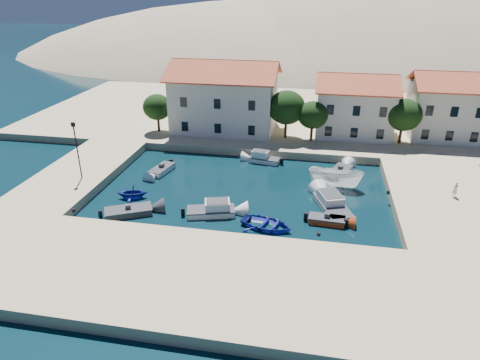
% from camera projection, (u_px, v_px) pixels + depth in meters
% --- Properties ---
extents(ground, '(400.00, 400.00, 0.00)m').
position_uv_depth(ground, '(223.00, 241.00, 36.69)').
color(ground, black).
rests_on(ground, ground).
extents(quay_south, '(52.00, 12.00, 1.00)m').
position_uv_depth(quay_south, '(205.00, 280.00, 31.13)').
color(quay_south, '#CFB98D').
rests_on(quay_south, ground).
extents(quay_east, '(11.00, 20.00, 1.00)m').
position_uv_depth(quay_east, '(449.00, 203.00, 41.99)').
color(quay_east, '#CFB98D').
rests_on(quay_east, ground).
extents(quay_west, '(8.00, 20.00, 1.00)m').
position_uv_depth(quay_west, '(80.00, 174.00, 48.61)').
color(quay_west, '#CFB98D').
rests_on(quay_west, ground).
extents(quay_north, '(80.00, 36.00, 1.00)m').
position_uv_depth(quay_north, '(286.00, 116.00, 70.10)').
color(quay_north, '#CFB98D').
rests_on(quay_north, ground).
extents(hills, '(254.00, 176.00, 99.00)m').
position_uv_depth(hills, '(356.00, 118.00, 153.44)').
color(hills, tan).
rests_on(hills, ground).
extents(building_left, '(14.70, 9.45, 9.70)m').
position_uv_depth(building_left, '(225.00, 95.00, 60.25)').
color(building_left, beige).
rests_on(building_left, quay_north).
extents(building_mid, '(10.50, 8.40, 8.30)m').
position_uv_depth(building_mid, '(355.00, 104.00, 58.42)').
color(building_mid, beige).
rests_on(building_mid, quay_north).
extents(building_right, '(9.45, 8.40, 8.80)m').
position_uv_depth(building_right, '(446.00, 104.00, 57.20)').
color(building_right, beige).
rests_on(building_right, quay_north).
extents(trees, '(37.30, 5.30, 6.45)m').
position_uv_depth(trees, '(298.00, 111.00, 56.67)').
color(trees, '#382314').
rests_on(trees, quay_north).
extents(lamppost, '(0.35, 0.25, 6.22)m').
position_uv_depth(lamppost, '(76.00, 145.00, 44.80)').
color(lamppost, black).
rests_on(lamppost, quay_west).
extents(bollards, '(29.36, 9.56, 0.30)m').
position_uv_depth(bollards, '(262.00, 211.00, 39.20)').
color(bollards, black).
rests_on(bollards, ground).
extents(motorboat_grey_sw, '(4.80, 3.74, 1.25)m').
position_uv_depth(motorboat_grey_sw, '(129.00, 211.00, 40.93)').
color(motorboat_grey_sw, '#383A3E').
rests_on(motorboat_grey_sw, ground).
extents(cabin_cruiser_south, '(4.91, 3.11, 1.60)m').
position_uv_depth(cabin_cruiser_south, '(211.00, 210.00, 40.81)').
color(cabin_cruiser_south, white).
rests_on(cabin_cruiser_south, ground).
extents(rowboat_south, '(5.54, 4.58, 0.99)m').
position_uv_depth(rowboat_south, '(267.00, 228.00, 38.79)').
color(rowboat_south, navy).
rests_on(rowboat_south, ground).
extents(motorboat_red_se, '(3.40, 1.70, 1.25)m').
position_uv_depth(motorboat_red_se, '(327.00, 220.00, 39.41)').
color(motorboat_red_se, maroon).
rests_on(motorboat_red_se, ground).
extents(cabin_cruiser_east, '(4.09, 6.07, 1.60)m').
position_uv_depth(cabin_cruiser_east, '(333.00, 206.00, 41.65)').
color(cabin_cruiser_east, white).
rests_on(cabin_cruiser_east, ground).
extents(boat_east, '(6.16, 3.14, 2.27)m').
position_uv_depth(boat_east, '(335.00, 187.00, 46.66)').
color(boat_east, white).
rests_on(boat_east, ground).
extents(motorboat_white_ne, '(3.15, 4.36, 1.25)m').
position_uv_depth(motorboat_white_ne, '(340.00, 172.00, 49.60)').
color(motorboat_white_ne, white).
rests_on(motorboat_white_ne, ground).
extents(rowboat_west, '(3.57, 3.28, 1.58)m').
position_uv_depth(rowboat_west, '(133.00, 198.00, 44.19)').
color(rowboat_west, navy).
rests_on(rowboat_west, ground).
extents(motorboat_white_west, '(2.33, 3.95, 1.25)m').
position_uv_depth(motorboat_white_west, '(162.00, 170.00, 50.18)').
color(motorboat_white_west, white).
rests_on(motorboat_white_west, ground).
extents(cabin_cruiser_north, '(4.02, 2.22, 1.60)m').
position_uv_depth(cabin_cruiser_north, '(264.00, 159.00, 52.85)').
color(cabin_cruiser_north, white).
rests_on(cabin_cruiser_north, ground).
extents(pedestrian, '(0.68, 0.59, 1.58)m').
position_uv_depth(pedestrian, '(455.00, 189.00, 41.90)').
color(pedestrian, beige).
rests_on(pedestrian, quay_east).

